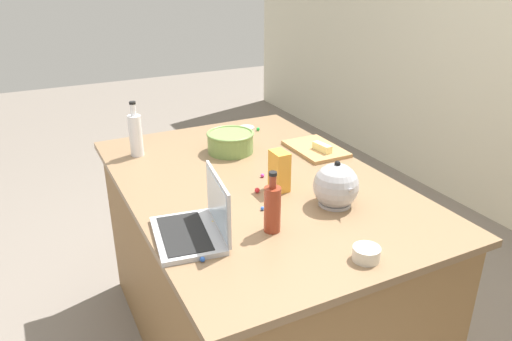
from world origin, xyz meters
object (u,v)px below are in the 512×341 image
Objects in this scene: ramekin_small at (366,254)px; mixing_bowl_large at (230,142)px; bottle_vinegar at (136,134)px; kettle at (336,186)px; laptop at (197,224)px; candy_bag at (279,171)px; cutting_board at (316,149)px; ramekin_medium at (246,131)px; bottle_soy at (272,208)px; butter_stick_left at (322,147)px.

mixing_bowl_large is at bearing -179.68° from ramekin_small.
bottle_vinegar reaches higher than kettle.
bottle_vinegar is (-0.85, 0.00, 0.06)m from laptop.
laptop is at bearing -65.72° from candy_bag.
bottle_vinegar reaches higher than cutting_board.
kettle is at bearing -2.73° from ramekin_medium.
bottle_soy is (0.09, 0.25, 0.05)m from laptop.
bottle_soy is 0.32m from kettle.
butter_stick_left is (-0.53, 0.57, -0.06)m from bottle_soy.
bottle_soy reaches higher than ramekin_small.
kettle reaches higher than cutting_board.
cutting_board is at bearing 154.31° from kettle.
cutting_board is at bearing 156.51° from ramekin_small.
cutting_board is (0.18, 0.39, -0.05)m from mixing_bowl_large.
ramekin_medium is at bearing 137.07° from mixing_bowl_large.
bottle_soy is at bearing -78.49° from kettle.
ramekin_medium is 0.70m from candy_bag.
cutting_board is (-0.59, 0.57, -0.08)m from bottle_soy.
laptop is at bearing -61.23° from butter_stick_left.
laptop reaches higher than ramekin_medium.
bottle_vinegar is (-0.93, -0.25, 0.02)m from bottle_soy.
bottle_soy is 2.61× the size of ramekin_medium.
laptop is 1.48× the size of bottle_soy.
bottle_vinegar is at bearing -160.56° from ramekin_small.
bottle_soy is 0.82m from cutting_board.
bottle_soy is 0.34m from candy_bag.
bottle_vinegar is (-0.17, -0.43, 0.06)m from mixing_bowl_large.
bottle_soy reaches higher than mixing_bowl_large.
ramekin_medium is (-0.37, -0.21, 0.01)m from cutting_board.
candy_bag is (0.31, -0.38, 0.08)m from cutting_board.
mixing_bowl_large is 2.15× the size of butter_stick_left.
laptop is 3.75× the size of ramekin_small.
bottle_soy is at bearing -13.12° from mixing_bowl_large.
candy_bag is at bearing 179.86° from ramekin_small.
bottle_vinegar is 0.78m from candy_bag.
butter_stick_left is at bearing 151.76° from kettle.
mixing_bowl_large is 0.46m from bottle_vinegar.
bottle_soy reaches higher than cutting_board.
candy_bag is (-0.58, 0.00, 0.06)m from ramekin_small.
mixing_bowl_large is at bearing -114.30° from cutting_board.
cutting_board is at bearing 29.45° from ramekin_medium.
laptop is 1.59× the size of kettle.
bottle_soy is 0.36m from ramekin_small.
bottle_vinegar reaches higher than candy_bag.
laptop reaches higher than kettle.
bottle_vinegar reaches higher than laptop.
laptop is 1.99× the size of candy_bag.
ramekin_small is at bearing 48.66° from laptop.
bottle_soy is at bearing 14.97° from bottle_vinegar.
bottle_vinegar reaches higher than ramekin_medium.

